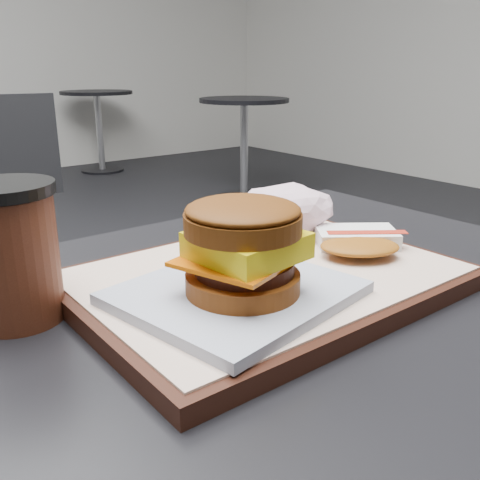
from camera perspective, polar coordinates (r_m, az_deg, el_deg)
name	(u,v)px	position (r m, az deg, el deg)	size (l,w,h in m)	color
customer_table	(266,455)	(0.63, 2.84, -21.93)	(0.80, 0.60, 0.77)	#A5A5AA
serving_tray	(265,279)	(0.55, 2.73, -4.20)	(0.38, 0.28, 0.02)	black
breakfast_sandwich	(241,259)	(0.46, 0.13, -2.00)	(0.22, 0.20, 0.09)	silver
hash_brown	(358,241)	(0.61, 12.46, -0.12)	(0.14, 0.13, 0.02)	white
crumpled_wrapper	(286,209)	(0.66, 4.90, 3.28)	(0.13, 0.10, 0.06)	white
coffee_cup	(12,253)	(0.50, -23.18, -1.31)	(0.09, 0.09, 0.12)	#421B0F
bg_table_near	(244,124)	(4.06, 0.45, 12.27)	(0.66, 0.66, 0.75)	black
bg_table_far	(98,112)	(5.32, -14.92, 13.10)	(0.66, 0.66, 0.75)	black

